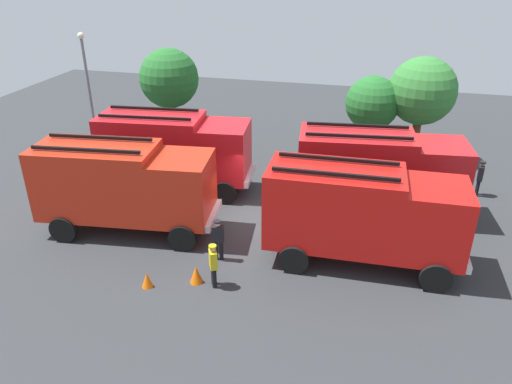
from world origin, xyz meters
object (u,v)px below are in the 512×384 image
object	(u,v)px
fire_truck_0	(124,183)
tree_2	(422,91)
tree_1	(372,103)
traffic_cone_0	(348,226)
tree_0	(169,79)
fire_truck_1	(363,211)
firefighter_1	(211,146)
firefighter_4	(218,238)
lamppost	(88,82)
fire_truck_2	(174,148)
firefighter_0	(213,264)
fire_truck_3	(379,169)
traffic_cone_1	(147,280)
firefighter_2	(480,176)
traffic_cone_2	(196,274)

from	to	relation	value
fire_truck_0	tree_2	bearing A→B (deg)	37.12
tree_1	traffic_cone_0	distance (m)	9.26
tree_0	fire_truck_1	bearing A→B (deg)	-42.54
firefighter_1	traffic_cone_0	size ratio (longest dim) A/B	2.90
firefighter_4	lamppost	world-z (taller)	lamppost
fire_truck_0	fire_truck_1	size ratio (longest dim) A/B	1.03
fire_truck_2	firefighter_0	xyz separation A→B (m)	(4.25, -6.95, -1.23)
fire_truck_0	fire_truck_2	bearing A→B (deg)	77.82
firefighter_0	tree_1	world-z (taller)	tree_1
fire_truck_3	traffic_cone_1	size ratio (longest dim) A/B	13.23
fire_truck_0	firefighter_1	size ratio (longest dim) A/B	4.28
firefighter_0	lamppost	bearing A→B (deg)	-73.06
firefighter_0	traffic_cone_1	bearing A→B (deg)	-12.12
fire_truck_1	tree_0	distance (m)	16.45
firefighter_2	fire_truck_2	bearing A→B (deg)	19.80
fire_truck_1	firefighter_1	distance (m)	11.54
fire_truck_0	traffic_cone_0	world-z (taller)	fire_truck_0
fire_truck_0	tree_2	xyz separation A→B (m)	(11.85, 11.26, 1.63)
firefighter_0	firefighter_4	size ratio (longest dim) A/B	0.99
lamppost	firefighter_4	bearing A→B (deg)	-41.79
firefighter_2	tree_2	size ratio (longest dim) A/B	0.31
tree_1	lamppost	xyz separation A→B (m)	(-15.74, -2.41, 0.79)
firefighter_1	tree_2	size ratio (longest dim) A/B	0.31
fire_truck_0	firefighter_4	world-z (taller)	fire_truck_0
fire_truck_2	lamppost	bearing A→B (deg)	142.24
tree_0	traffic_cone_2	world-z (taller)	tree_0
fire_truck_0	firefighter_2	world-z (taller)	fire_truck_0
tree_0	lamppost	distance (m)	4.61
firefighter_0	traffic_cone_0	xyz separation A→B (m)	(4.28, 4.77, -0.62)
tree_2	lamppost	bearing A→B (deg)	-171.16
tree_1	tree_2	xyz separation A→B (m)	(2.53, 0.44, 0.71)
tree_0	traffic_cone_1	distance (m)	15.66
traffic_cone_0	firefighter_0	bearing A→B (deg)	-131.87
fire_truck_1	lamppost	size ratio (longest dim) A/B	1.10
lamppost	traffic_cone_0	bearing A→B (deg)	-22.68
traffic_cone_0	traffic_cone_2	xyz separation A→B (m)	(-4.94, -4.74, 0.03)
firefighter_4	lamppost	bearing A→B (deg)	41.02
traffic_cone_2	firefighter_1	bearing A→B (deg)	105.77
fire_truck_0	tree_0	distance (m)	11.44
firefighter_1	firefighter_2	distance (m)	13.64
traffic_cone_0	tree_0	bearing A→B (deg)	142.01
firefighter_2	tree_1	size ratio (longest dim) A/B	0.38
traffic_cone_0	tree_1	bearing A→B (deg)	87.52
firefighter_0	fire_truck_2	bearing A→B (deg)	-86.39
firefighter_1	firefighter_2	world-z (taller)	firefighter_2
firefighter_1	tree_1	world-z (taller)	tree_1
tree_0	tree_1	xyz separation A→B (m)	(11.94, -0.20, -0.61)
fire_truck_2	tree_2	bearing A→B (deg)	25.78
firefighter_1	tree_0	xyz separation A→B (m)	(-3.65, 3.27, 2.71)
tree_2	traffic_cone_2	size ratio (longest dim) A/B	8.49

